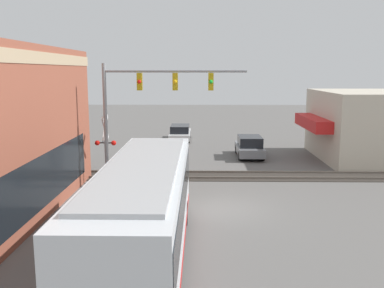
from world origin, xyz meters
The scene contains 8 objects.
ground_plane centered at (0.00, 0.00, 0.00)m, with size 120.00×120.00×0.00m, color #605E5B.
city_bus centered at (-5.76, 2.80, 1.85)m, with size 11.45×2.59×3.35m.
traffic_signal_gantry centered at (3.57, 3.72, 4.91)m, with size 0.42×7.53×6.60m.
crossing_signal centered at (4.20, 6.20, 2.30)m, with size 1.41×1.18×3.81m.
rail_track_near centered at (6.00, 0.00, 0.03)m, with size 2.60×60.00×0.15m.
parked_car_grey centered at (11.80, -2.60, 0.71)m, with size 4.28×1.82×1.54m.
parked_car_white centered at (19.21, 2.80, 0.66)m, with size 4.89×1.82×1.40m.
pedestrian_at_crossing centered at (3.41, 4.15, 0.83)m, with size 0.34×0.34×1.64m.
Camera 1 is at (-18.85, 1.02, 6.21)m, focal length 40.00 mm.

